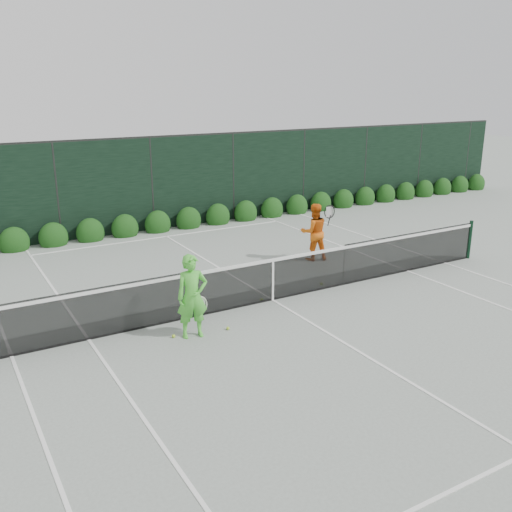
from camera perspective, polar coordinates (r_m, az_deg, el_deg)
ground at (r=12.85m, az=1.67°, el=-4.44°), size 80.00×80.00×0.00m
tennis_net at (r=12.65m, az=1.60°, el=-2.22°), size 12.90×0.10×1.07m
player_woman at (r=10.85m, az=-6.39°, el=-4.05°), size 0.68×0.48×1.63m
player_man at (r=15.63m, az=5.82°, el=2.42°), size 0.95×0.79×1.57m
court_lines at (r=12.85m, az=1.67°, el=-4.41°), size 11.03×23.83×0.01m
windscreen_fence at (r=10.27m, az=9.74°, el=-1.27°), size 32.00×21.07×3.06m
hedge_row at (r=18.95m, az=-9.80°, el=3.12°), size 31.66×0.65×0.94m
tennis_balls at (r=12.00m, az=-1.73°, el=-5.87°), size 4.30×1.24×0.07m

